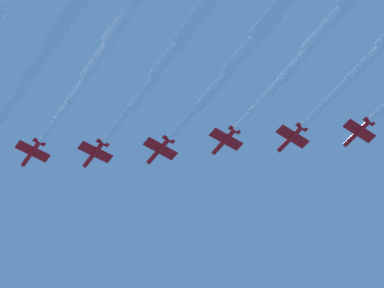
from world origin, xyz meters
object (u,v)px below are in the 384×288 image
(jet_port_outer, at_px, (327,26))
(jet_starboard_mid, at_px, (242,54))
(jet_port_inner, at_px, (39,62))
(jet_port_mid, at_px, (168,58))
(jet_starboard_inner, at_px, (98,58))

(jet_port_outer, bearing_deg, jet_starboard_mid, 151.40)
(jet_port_inner, distance_m, jet_port_mid, 28.16)
(jet_starboard_mid, bearing_deg, jet_port_outer, -28.60)
(jet_starboard_inner, xyz_separation_m, jet_port_outer, (47.26, -17.96, -1.46))
(jet_port_inner, height_order, jet_starboard_inner, jet_starboard_inner)
(jet_starboard_inner, height_order, jet_starboard_mid, jet_starboard_inner)
(jet_port_mid, bearing_deg, jet_port_inner, 168.29)
(jet_port_inner, relative_size, jet_starboard_mid, 1.09)
(jet_starboard_mid, height_order, jet_port_outer, jet_port_outer)
(jet_port_outer, bearing_deg, jet_port_inner, 161.98)
(jet_starboard_mid, distance_m, jet_port_outer, 19.00)
(jet_starboard_mid, bearing_deg, jet_port_mid, 163.32)
(jet_port_inner, bearing_deg, jet_starboard_inner, -6.78)
(jet_port_inner, relative_size, jet_starboard_inner, 1.09)
(jet_port_mid, distance_m, jet_port_outer, 35.04)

